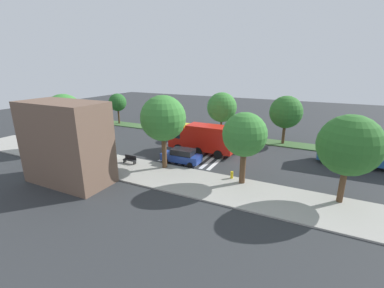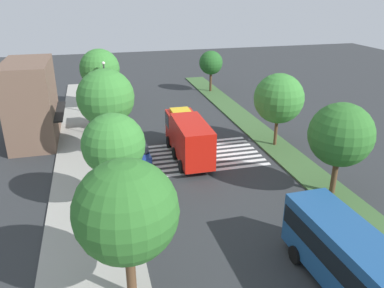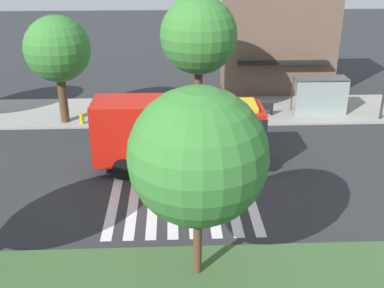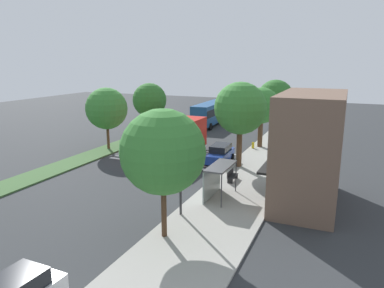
# 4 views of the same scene
# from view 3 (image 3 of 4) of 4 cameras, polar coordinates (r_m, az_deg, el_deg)

# --- Properties ---
(ground_plane) EXTENTS (120.00, 120.00, 0.00)m
(ground_plane) POSITION_cam_3_polar(r_m,az_deg,el_deg) (24.36, -0.03, -3.53)
(ground_plane) COLOR #2D3033
(sidewalk) EXTENTS (60.00, 5.75, 0.14)m
(sidewalk) POSITION_cam_3_polar(r_m,az_deg,el_deg) (32.92, -0.72, 4.03)
(sidewalk) COLOR #9E9B93
(sidewalk) RESTS_ON ground_plane
(median_strip) EXTENTS (60.00, 3.00, 0.14)m
(median_strip) POSITION_cam_3_polar(r_m,az_deg,el_deg) (17.62, 1.13, -15.26)
(median_strip) COLOR #3D6033
(median_strip) RESTS_ON ground_plane
(crosswalk) EXTENTS (6.75, 11.65, 0.01)m
(crosswalk) POSITION_cam_3_polar(r_m,az_deg,el_deg) (24.34, -1.34, -3.55)
(crosswalk) COLOR silver
(crosswalk) RESTS_ON ground_plane
(fire_truck) EXTENTS (8.86, 2.89, 3.71)m
(fire_truck) POSITION_cam_3_polar(r_m,az_deg,el_deg) (24.15, -1.17, 1.62)
(fire_truck) COLOR red
(fire_truck) RESTS_ON ground_plane
(parked_car_mid) EXTENTS (4.66, 2.21, 1.78)m
(parked_car_mid) POSITION_cam_3_polar(r_m,az_deg,el_deg) (28.80, -0.86, 2.87)
(parked_car_mid) COLOR navy
(parked_car_mid) RESTS_ON ground_plane
(bus_stop_shelter) EXTENTS (3.50, 1.40, 2.46)m
(bus_stop_shelter) POSITION_cam_3_polar(r_m,az_deg,el_deg) (32.75, 15.41, 6.41)
(bus_stop_shelter) COLOR #4C4C51
(bus_stop_shelter) RESTS_ON sidewalk
(bench_near_shelter) EXTENTS (1.60, 0.50, 0.90)m
(bench_near_shelter) POSITION_cam_3_polar(r_m,az_deg,el_deg) (32.14, 8.35, 4.26)
(bench_near_shelter) COLOR black
(bench_near_shelter) RESTS_ON sidewalk
(storefront_building) EXTENTS (8.26, 4.93, 7.81)m
(storefront_building) POSITION_cam_3_polar(r_m,az_deg,el_deg) (37.54, 10.33, 12.19)
(storefront_building) COLOR brown
(storefront_building) RESTS_ON ground_plane
(sidewalk_tree_west) EXTENTS (4.08, 4.08, 6.80)m
(sidewalk_tree_west) POSITION_cam_3_polar(r_m,az_deg,el_deg) (30.60, -15.98, 10.93)
(sidewalk_tree_west) COLOR #513823
(sidewalk_tree_west) RESTS_ON sidewalk
(sidewalk_tree_center) EXTENTS (4.79, 4.79, 7.90)m
(sidewalk_tree_center) POSITION_cam_3_polar(r_m,az_deg,el_deg) (29.68, 0.82, 12.94)
(sidewalk_tree_center) COLOR #513823
(sidewalk_tree_center) RESTS_ON sidewalk
(median_tree_west) EXTENTS (4.60, 4.60, 6.86)m
(median_tree_west) POSITION_cam_3_polar(r_m,az_deg,el_deg) (15.14, 0.73, -1.54)
(median_tree_west) COLOR #513823
(median_tree_west) RESTS_ON median_strip
(fire_hydrant) EXTENTS (0.28, 0.28, 0.70)m
(fire_hydrant) POSITION_cam_3_polar(r_m,az_deg,el_deg) (31.09, -13.19, 3.00)
(fire_hydrant) COLOR gold
(fire_hydrant) RESTS_ON sidewalk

